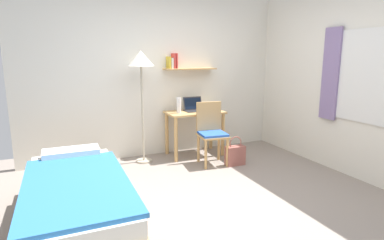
% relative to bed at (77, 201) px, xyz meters
% --- Properties ---
extents(ground_plane, '(5.28, 5.28, 0.00)m').
position_rel_bed_xyz_m(ground_plane, '(1.47, -0.14, -0.24)').
color(ground_plane, gray).
extents(wall_back, '(4.40, 0.27, 2.60)m').
position_rel_bed_xyz_m(wall_back, '(1.47, 1.88, 1.06)').
color(wall_back, silver).
rests_on(wall_back, ground_plane).
extents(wall_right, '(0.10, 4.40, 2.60)m').
position_rel_bed_xyz_m(wall_right, '(3.49, -0.14, 1.06)').
color(wall_right, silver).
rests_on(wall_right, ground_plane).
extents(bed, '(0.91, 1.99, 0.54)m').
position_rel_bed_xyz_m(bed, '(0.00, 0.00, 0.00)').
color(bed, tan).
rests_on(bed, ground_plane).
extents(desk, '(0.91, 0.52, 0.72)m').
position_rel_bed_xyz_m(desk, '(1.91, 1.56, 0.33)').
color(desk, tan).
rests_on(desk, ground_plane).
extents(desk_chair, '(0.45, 0.44, 0.92)m').
position_rel_bed_xyz_m(desk_chair, '(1.98, 1.08, 0.26)').
color(desk_chair, tan).
rests_on(desk_chair, ground_plane).
extents(standing_lamp, '(0.38, 0.38, 1.68)m').
position_rel_bed_xyz_m(standing_lamp, '(1.05, 1.55, 1.23)').
color(standing_lamp, '#B2A893').
rests_on(standing_lamp, ground_plane).
extents(laptop, '(0.32, 0.23, 0.22)m').
position_rel_bed_xyz_m(laptop, '(1.93, 1.62, 0.54)').
color(laptop, '#2D2D33').
rests_on(laptop, desk).
extents(water_bottle, '(0.07, 0.07, 0.24)m').
position_rel_bed_xyz_m(water_bottle, '(1.63, 1.53, 0.60)').
color(water_bottle, silver).
rests_on(water_bottle, desk).
extents(book_stack, '(0.20, 0.24, 0.07)m').
position_rel_bed_xyz_m(book_stack, '(2.21, 1.50, 0.52)').
color(book_stack, '#3384C6').
rests_on(book_stack, desk).
extents(handbag, '(0.29, 0.13, 0.44)m').
position_rel_bed_xyz_m(handbag, '(2.26, 0.85, -0.08)').
color(handbag, '#99564C').
rests_on(handbag, ground_plane).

